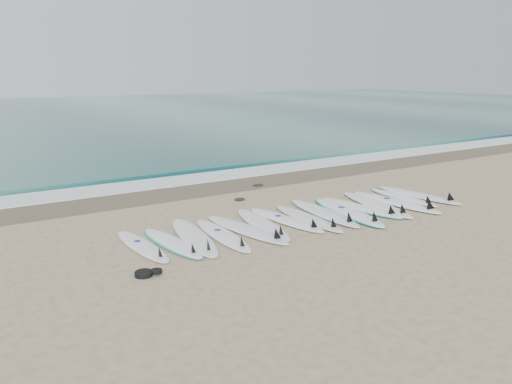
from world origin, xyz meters
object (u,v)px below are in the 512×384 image
surfboard_0 (143,246)px  leash_coil (147,273)px  surfboard_7 (309,219)px  surfboard_14 (420,195)px

surfboard_0 → leash_coil: size_ratio=5.08×
leash_coil → surfboard_7: bearing=13.9°
surfboard_7 → leash_coil: size_ratio=5.66×
surfboard_7 → surfboard_0: bearing=177.4°
surfboard_14 → surfboard_0: bearing=172.9°
surfboard_7 → surfboard_14: (4.06, 0.17, 0.00)m
surfboard_0 → leash_coil: 1.40m
surfboard_0 → surfboard_14: 8.09m
surfboard_14 → leash_coil: size_ratio=6.05×
surfboard_7 → leash_coil: bearing=-165.2°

